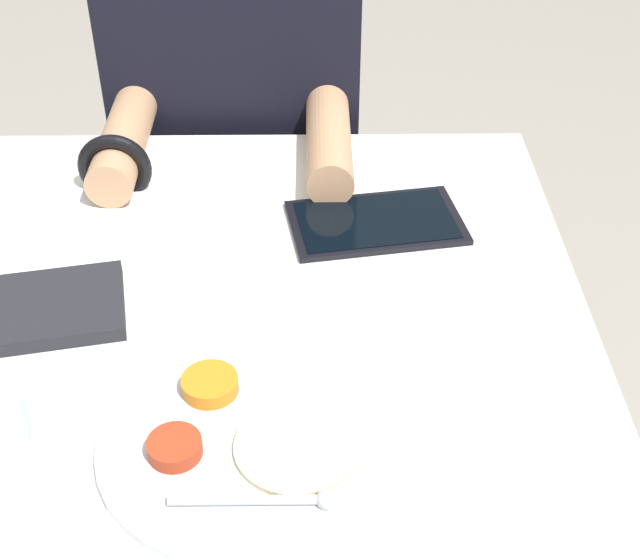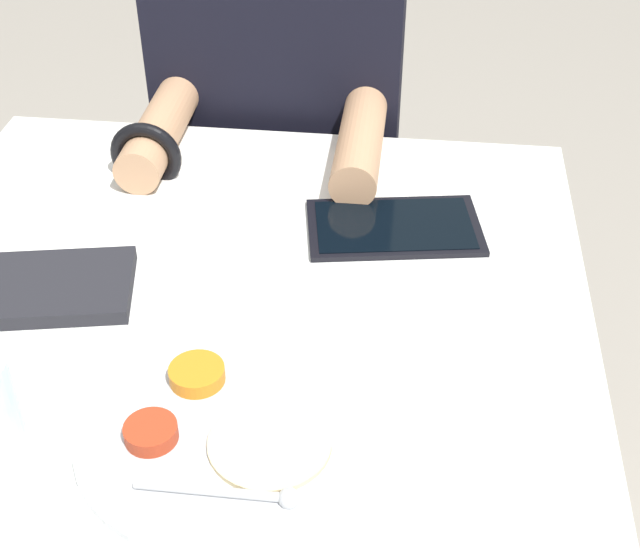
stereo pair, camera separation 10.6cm
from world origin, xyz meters
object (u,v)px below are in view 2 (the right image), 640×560
at_px(red_notebook, 55,288).
at_px(tablet_device, 394,227).
at_px(thali_tray, 221,431).
at_px(person_diner, 283,177).

xyz_separation_m(red_notebook, tablet_device, (0.42, 0.19, -0.00)).
bearing_deg(thali_tray, tablet_device, 68.27).
bearing_deg(person_diner, thali_tray, -85.69).
distance_m(red_notebook, tablet_device, 0.46).
relative_size(red_notebook, person_diner, 0.17).
xyz_separation_m(thali_tray, person_diner, (-0.06, 0.81, -0.18)).
distance_m(thali_tray, tablet_device, 0.44).
bearing_deg(person_diner, tablet_device, -60.71).
height_order(tablet_device, person_diner, person_diner).
relative_size(tablet_device, person_diner, 0.21).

